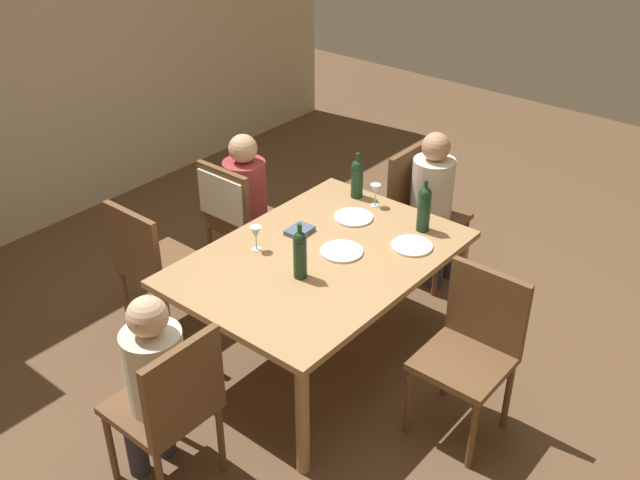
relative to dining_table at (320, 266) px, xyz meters
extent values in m
plane|color=brown|center=(0.00, 0.00, -0.66)|extent=(10.00, 10.00, 0.00)
cube|color=beige|center=(0.00, 2.77, 0.69)|extent=(6.40, 0.12, 2.70)
cube|color=#A87F51|center=(0.00, 0.00, 0.06)|extent=(1.63, 1.15, 0.04)
cylinder|color=#A87F51|center=(-0.75, -0.50, -0.31)|extent=(0.07, 0.07, 0.69)
cylinder|color=#A87F51|center=(0.75, -0.50, -0.31)|extent=(0.07, 0.07, 0.69)
cylinder|color=#A87F51|center=(-0.75, 0.50, -0.31)|extent=(0.07, 0.07, 0.69)
cylinder|color=#A87F51|center=(0.75, 0.50, -0.31)|extent=(0.07, 0.07, 0.69)
cylinder|color=brown|center=(1.39, -0.19, -0.44)|extent=(0.04, 0.04, 0.44)
cylinder|color=brown|center=(1.01, -0.19, -0.44)|extent=(0.04, 0.04, 0.44)
cylinder|color=brown|center=(1.39, 0.19, -0.44)|extent=(0.04, 0.04, 0.44)
cylinder|color=brown|center=(1.01, 0.19, -0.44)|extent=(0.04, 0.04, 0.44)
cube|color=brown|center=(1.20, 0.00, -0.20)|extent=(0.44, 0.44, 0.04)
cube|color=brown|center=(1.20, 0.20, 0.04)|extent=(0.44, 0.04, 0.44)
cylinder|color=brown|center=(-1.39, 0.19, -0.44)|extent=(0.04, 0.04, 0.44)
cylinder|color=brown|center=(-1.01, 0.19, -0.44)|extent=(0.04, 0.04, 0.44)
cylinder|color=brown|center=(-1.01, -0.19, -0.44)|extent=(0.04, 0.04, 0.44)
cube|color=brown|center=(-1.20, 0.00, -0.20)|extent=(0.44, 0.44, 0.04)
cube|color=brown|center=(-1.20, -0.20, 0.04)|extent=(0.44, 0.04, 0.44)
cylinder|color=brown|center=(0.56, 1.14, -0.44)|extent=(0.04, 0.04, 0.44)
cylinder|color=brown|center=(0.56, 0.76, -0.44)|extent=(0.04, 0.04, 0.44)
cylinder|color=brown|center=(0.18, 1.14, -0.44)|extent=(0.04, 0.04, 0.44)
cylinder|color=brown|center=(0.18, 0.76, -0.44)|extent=(0.04, 0.04, 0.44)
cube|color=brown|center=(0.37, 0.95, -0.20)|extent=(0.44, 0.44, 0.04)
cube|color=brown|center=(0.17, 0.95, 0.04)|extent=(0.04, 0.44, 0.44)
cube|color=beige|center=(0.17, 0.95, 0.07)|extent=(0.07, 0.40, 0.31)
cylinder|color=brown|center=(-0.19, -1.14, -0.44)|extent=(0.04, 0.04, 0.44)
cylinder|color=brown|center=(-0.19, -0.76, -0.44)|extent=(0.04, 0.04, 0.44)
cylinder|color=brown|center=(0.19, -1.14, -0.44)|extent=(0.04, 0.04, 0.44)
cylinder|color=brown|center=(0.19, -0.76, -0.44)|extent=(0.04, 0.04, 0.44)
cube|color=brown|center=(0.00, -0.95, -0.20)|extent=(0.44, 0.44, 0.04)
cube|color=brown|center=(0.20, -0.95, 0.04)|extent=(0.04, 0.44, 0.44)
cylinder|color=brown|center=(-0.18, 1.14, -0.44)|extent=(0.04, 0.04, 0.44)
cylinder|color=brown|center=(-0.18, 0.76, -0.44)|extent=(0.04, 0.04, 0.44)
cylinder|color=brown|center=(-0.56, 1.14, -0.44)|extent=(0.04, 0.04, 0.44)
cylinder|color=brown|center=(-0.56, 0.76, -0.44)|extent=(0.04, 0.04, 0.44)
cube|color=brown|center=(-0.37, 0.95, -0.20)|extent=(0.44, 0.44, 0.04)
cube|color=brown|center=(-0.57, 0.95, 0.04)|extent=(0.04, 0.44, 0.44)
cylinder|color=#33333D|center=(1.28, -0.13, -0.43)|extent=(0.10, 0.10, 0.46)
cylinder|color=#33333D|center=(1.11, -0.13, -0.43)|extent=(0.10, 0.10, 0.46)
cylinder|color=beige|center=(1.20, 0.00, 0.02)|extent=(0.29, 0.29, 0.44)
sphere|color=tan|center=(1.20, 0.00, 0.34)|extent=(0.19, 0.19, 0.19)
cylinder|color=#33333D|center=(-1.28, 0.13, -0.43)|extent=(0.10, 0.10, 0.46)
cylinder|color=#33333D|center=(-1.11, 0.13, -0.43)|extent=(0.10, 0.10, 0.46)
cylinder|color=beige|center=(-1.20, 0.00, 0.02)|extent=(0.28, 0.28, 0.44)
sphere|color=beige|center=(-1.20, 0.00, 0.34)|extent=(0.19, 0.19, 0.19)
cylinder|color=#33333D|center=(0.50, 1.04, -0.43)|extent=(0.11, 0.11, 0.46)
cylinder|color=#33333D|center=(0.50, 0.87, -0.43)|extent=(0.11, 0.11, 0.46)
cylinder|color=#9E383D|center=(0.37, 0.95, 0.02)|extent=(0.29, 0.29, 0.44)
sphere|color=tan|center=(0.37, 0.95, 0.34)|extent=(0.19, 0.19, 0.19)
cylinder|color=#19381E|center=(0.61, -0.29, 0.19)|extent=(0.08, 0.08, 0.23)
sphere|color=#19381E|center=(0.61, -0.29, 0.32)|extent=(0.08, 0.08, 0.08)
cylinder|color=#19381E|center=(0.61, -0.29, 0.37)|extent=(0.03, 0.03, 0.08)
cylinder|color=#19381E|center=(0.70, 0.27, 0.18)|extent=(0.08, 0.08, 0.20)
sphere|color=#19381E|center=(0.70, 0.27, 0.29)|extent=(0.08, 0.08, 0.08)
cylinder|color=#19381E|center=(0.70, 0.27, 0.34)|extent=(0.03, 0.03, 0.08)
cylinder|color=#19381E|center=(-0.23, -0.06, 0.19)|extent=(0.07, 0.07, 0.23)
sphere|color=#19381E|center=(-0.23, -0.06, 0.32)|extent=(0.07, 0.07, 0.07)
cylinder|color=#19381E|center=(-0.23, -0.06, 0.36)|extent=(0.03, 0.03, 0.08)
cylinder|color=silver|center=(0.68, 0.11, 0.08)|extent=(0.06, 0.06, 0.00)
cylinder|color=silver|center=(0.68, 0.11, 0.12)|extent=(0.01, 0.01, 0.07)
cone|color=silver|center=(0.68, 0.11, 0.19)|extent=(0.07, 0.07, 0.07)
cylinder|color=silver|center=(-0.18, 0.32, 0.08)|extent=(0.06, 0.06, 0.00)
cylinder|color=silver|center=(-0.18, 0.32, 0.12)|extent=(0.01, 0.01, 0.07)
cone|color=silver|center=(-0.18, 0.32, 0.19)|extent=(0.07, 0.07, 0.07)
cylinder|color=white|center=(0.46, 0.11, 0.08)|extent=(0.24, 0.24, 0.01)
cylinder|color=white|center=(0.41, -0.35, 0.08)|extent=(0.24, 0.24, 0.01)
cylinder|color=white|center=(0.10, -0.08, 0.08)|extent=(0.24, 0.24, 0.01)
cube|color=#4C5B75|center=(0.12, 0.25, 0.09)|extent=(0.17, 0.13, 0.03)
cube|color=brown|center=(-0.02, 0.95, -0.55)|extent=(0.15, 0.29, 0.22)
camera|label=1|loc=(-2.73, -2.25, 2.29)|focal=41.42mm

